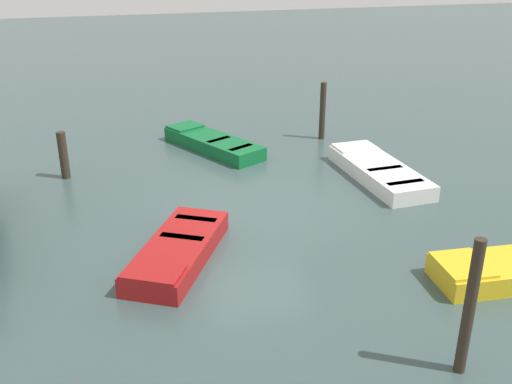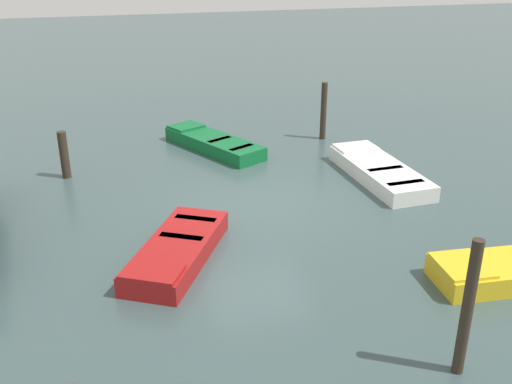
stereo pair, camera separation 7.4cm
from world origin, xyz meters
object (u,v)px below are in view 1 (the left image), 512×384
object	(u,v)px
mooring_piling_near_right	(63,155)
mooring_piling_near_left	(323,111)
mooring_piling_center	(469,308)
rowboat_green	(213,143)
rowboat_red	(178,251)
rowboat_white	(379,171)

from	to	relation	value
mooring_piling_near_right	mooring_piling_near_left	xyz separation A→B (m)	(1.30, -7.78, 0.27)
mooring_piling_center	mooring_piling_near_left	distance (m)	11.01
rowboat_green	mooring_piling_near_left	world-z (taller)	mooring_piling_near_left
rowboat_red	rowboat_green	world-z (taller)	same
mooring_piling_near_right	mooring_piling_near_left	distance (m)	7.89
rowboat_white	mooring_piling_center	distance (m)	7.63
rowboat_green	mooring_piling_center	size ratio (longest dim) A/B	1.68
rowboat_white	mooring_piling_center	world-z (taller)	mooring_piling_center
rowboat_green	mooring_piling_near_left	size ratio (longest dim) A/B	2.03
rowboat_white	mooring_piling_near_left	xyz separation A→B (m)	(3.58, 0.20, 0.69)
mooring_piling_near_right	mooring_piling_near_left	size ratio (longest dim) A/B	0.70
rowboat_red	mooring_piling_near_right	xyz separation A→B (m)	(5.18, 2.20, 0.42)
rowboat_white	mooring_piling_near_right	size ratio (longest dim) A/B	2.90
rowboat_red	rowboat_white	distance (m)	6.47
rowboat_red	rowboat_white	size ratio (longest dim) A/B	0.90
rowboat_red	mooring_piling_center	size ratio (longest dim) A/B	1.51
mooring_piling_near_right	mooring_piling_near_left	world-z (taller)	mooring_piling_near_left
rowboat_red	rowboat_white	xyz separation A→B (m)	(2.90, -5.78, -0.00)
mooring_piling_near_right	rowboat_green	bearing A→B (deg)	-74.41
rowboat_green	mooring_piling_center	xyz separation A→B (m)	(-10.68, -1.47, 0.87)
rowboat_red	mooring_piling_near_right	world-z (taller)	mooring_piling_near_right
rowboat_white	mooring_piling_near_right	bearing A→B (deg)	71.73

